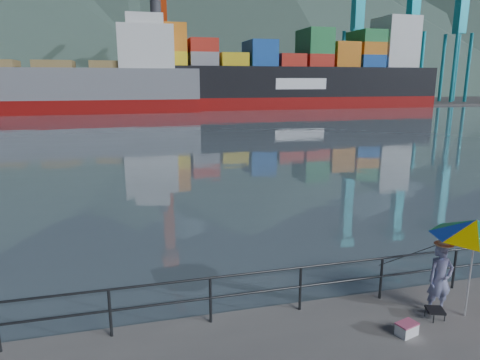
% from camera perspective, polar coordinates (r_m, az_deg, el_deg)
% --- Properties ---
extents(harbor_water, '(500.00, 280.00, 0.00)m').
position_cam_1_polar(harbor_water, '(136.38, -13.83, 10.58)').
color(harbor_water, slate).
rests_on(harbor_water, ground).
extents(far_dock, '(200.00, 40.00, 0.40)m').
position_cam_1_polar(far_dock, '(100.17, -7.59, 10.09)').
color(far_dock, '#514F4C').
rests_on(far_dock, ground).
extents(guardrail, '(22.00, 0.06, 1.03)m').
position_cam_1_polar(guardrail, '(9.43, 2.23, -14.88)').
color(guardrail, '#2D3033').
rests_on(guardrail, ground).
extents(mountains, '(600.00, 332.80, 80.00)m').
position_cam_1_polar(mountains, '(220.10, -3.94, 20.99)').
color(mountains, '#385147').
rests_on(mountains, ground).
extents(port_cranes, '(116.00, 28.00, 38.40)m').
position_cam_1_polar(port_cranes, '(96.90, 6.01, 19.51)').
color(port_cranes, '#AD3417').
rests_on(port_cranes, ground).
extents(container_stacks, '(58.00, 5.40, 7.80)m').
position_cam_1_polar(container_stacks, '(106.85, 6.60, 11.93)').
color(container_stacks, yellow).
rests_on(container_stacks, ground).
extents(fisherman, '(0.60, 0.43, 1.56)m').
position_cam_1_polar(fisherman, '(10.36, 25.11, -11.91)').
color(fisherman, navy).
rests_on(fisherman, ground).
extents(beach_umbrella, '(1.99, 1.99, 2.18)m').
position_cam_1_polar(beach_umbrella, '(10.07, 28.96, -5.65)').
color(beach_umbrella, white).
rests_on(beach_umbrella, ground).
extents(folding_stool, '(0.45, 0.45, 0.23)m').
position_cam_1_polar(folding_stool, '(10.37, 24.54, -15.90)').
color(folding_stool, black).
rests_on(folding_stool, ground).
extents(cooler_bag, '(0.46, 0.37, 0.23)m').
position_cam_1_polar(cooler_bag, '(9.60, 21.34, -18.08)').
color(cooler_bag, white).
rests_on(cooler_bag, ground).
extents(fishing_rod, '(0.40, 1.79, 1.28)m').
position_cam_1_polar(fishing_rod, '(11.45, 21.22, -13.44)').
color(fishing_rod, black).
rests_on(fishing_rod, ground).
extents(bulk_carrier, '(47.08, 8.15, 14.50)m').
position_cam_1_polar(bulk_carrier, '(77.32, -22.24, 11.53)').
color(bulk_carrier, maroon).
rests_on(bulk_carrier, ground).
extents(container_ship, '(58.65, 9.77, 18.10)m').
position_cam_1_polar(container_ship, '(87.41, 7.96, 13.50)').
color(container_ship, maroon).
rests_on(container_ship, ground).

